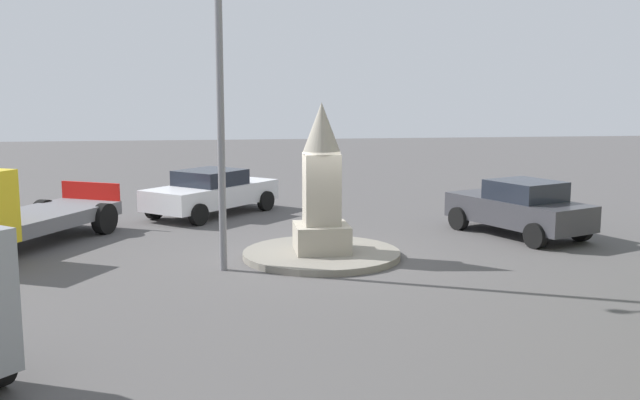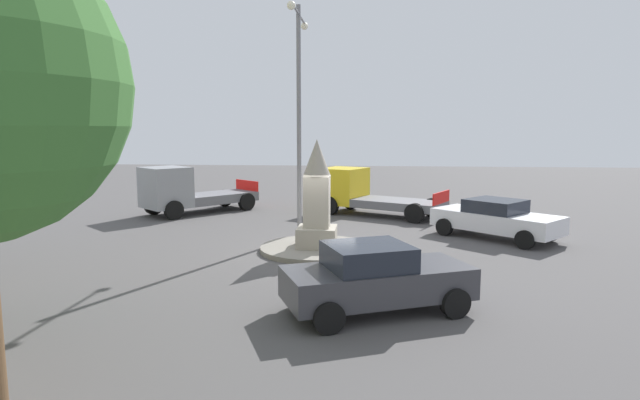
{
  "view_description": "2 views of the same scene",
  "coord_description": "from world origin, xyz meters",
  "px_view_note": "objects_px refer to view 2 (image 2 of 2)",
  "views": [
    {
      "loc": [
        -2.29,
        -16.43,
        3.92
      ],
      "look_at": [
        -0.17,
        -0.99,
        1.52
      ],
      "focal_mm": 40.77,
      "sensor_mm": 36.0,
      "label": 1
    },
    {
      "loc": [
        16.6,
        1.67,
        3.93
      ],
      "look_at": [
        -0.57,
        0.05,
        1.6
      ],
      "focal_mm": 29.53,
      "sensor_mm": 36.0,
      "label": 2
    }
  ],
  "objects_px": {
    "monument": "(317,200)",
    "truck_yellow_approaching": "(362,192)",
    "streetlamp": "(299,99)",
    "car_white_passing": "(496,218)",
    "car_dark_grey_parked_right": "(376,278)",
    "truck_grey_parked_left": "(185,192)"
  },
  "relations": [
    {
      "from": "monument",
      "to": "truck_grey_parked_left",
      "type": "height_order",
      "value": "monument"
    },
    {
      "from": "car_white_passing",
      "to": "streetlamp",
      "type": "bearing_deg",
      "value": -87.39
    },
    {
      "from": "car_dark_grey_parked_right",
      "to": "streetlamp",
      "type": "bearing_deg",
      "value": -161.09
    },
    {
      "from": "streetlamp",
      "to": "car_white_passing",
      "type": "height_order",
      "value": "streetlamp"
    },
    {
      "from": "monument",
      "to": "truck_yellow_approaching",
      "type": "height_order",
      "value": "monument"
    },
    {
      "from": "monument",
      "to": "streetlamp",
      "type": "distance_m",
      "value": 4.12
    },
    {
      "from": "monument",
      "to": "car_dark_grey_parked_right",
      "type": "xyz_separation_m",
      "value": [
        5.6,
        1.83,
        -0.91
      ]
    },
    {
      "from": "monument",
      "to": "car_dark_grey_parked_right",
      "type": "relative_size",
      "value": 0.8
    },
    {
      "from": "car_dark_grey_parked_right",
      "to": "truck_grey_parked_left",
      "type": "bearing_deg",
      "value": -145.14
    },
    {
      "from": "truck_grey_parked_left",
      "to": "truck_yellow_approaching",
      "type": "xyz_separation_m",
      "value": [
        -0.92,
        8.14,
        -0.05
      ]
    },
    {
      "from": "car_dark_grey_parked_right",
      "to": "truck_grey_parked_left",
      "type": "height_order",
      "value": "truck_grey_parked_left"
    },
    {
      "from": "streetlamp",
      "to": "truck_yellow_approaching",
      "type": "distance_m",
      "value": 7.11
    },
    {
      "from": "car_white_passing",
      "to": "car_dark_grey_parked_right",
      "type": "relative_size",
      "value": 1.04
    },
    {
      "from": "truck_yellow_approaching",
      "to": "car_dark_grey_parked_right",
      "type": "bearing_deg",
      "value": 2.17
    },
    {
      "from": "truck_grey_parked_left",
      "to": "car_dark_grey_parked_right",
      "type": "bearing_deg",
      "value": 34.86
    },
    {
      "from": "streetlamp",
      "to": "car_dark_grey_parked_right",
      "type": "relative_size",
      "value": 1.9
    },
    {
      "from": "streetlamp",
      "to": "monument",
      "type": "bearing_deg",
      "value": 21.0
    },
    {
      "from": "truck_grey_parked_left",
      "to": "monument",
      "type": "bearing_deg",
      "value": 45.04
    },
    {
      "from": "streetlamp",
      "to": "truck_grey_parked_left",
      "type": "relative_size",
      "value": 1.54
    },
    {
      "from": "streetlamp",
      "to": "truck_yellow_approaching",
      "type": "height_order",
      "value": "streetlamp"
    },
    {
      "from": "car_white_passing",
      "to": "truck_yellow_approaching",
      "type": "height_order",
      "value": "truck_yellow_approaching"
    },
    {
      "from": "streetlamp",
      "to": "car_white_passing",
      "type": "relative_size",
      "value": 1.82
    }
  ]
}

